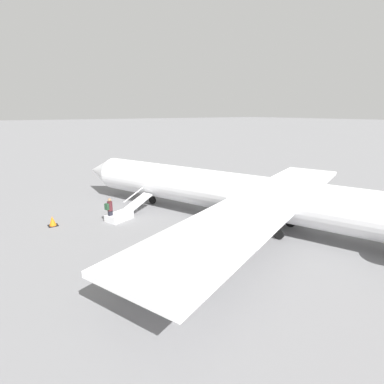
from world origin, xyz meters
TOP-DOWN VIEW (x-y plane):
  - ground_plane at (0.00, 0.00)m, footprint 600.00×600.00m
  - airplane_main at (-0.93, -0.37)m, footprint 31.51×24.70m
  - boarding_stairs at (5.90, 6.55)m, footprint 2.45×4.10m
  - passenger at (5.60, 7.63)m, footprint 0.44×0.57m
  - traffic_cone_near_stairs at (7.16, 11.10)m, footprint 0.62×0.62m

SIDE VIEW (x-z plane):
  - ground_plane at x=0.00m, z-range 0.00..0.00m
  - traffic_cone_near_stairs at x=7.16m, z-range -0.02..0.66m
  - boarding_stairs at x=5.90m, z-range -0.49..1.25m
  - passenger at x=5.60m, z-range 0.13..1.87m
  - airplane_main at x=-0.93m, z-range -1.43..5.69m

